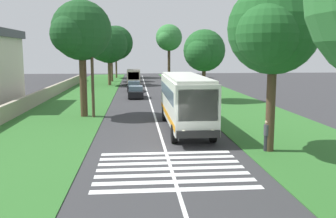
% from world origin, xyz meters
% --- Properties ---
extents(ground, '(160.00, 160.00, 0.00)m').
position_xyz_m(ground, '(0.00, 0.00, 0.00)').
color(ground, '#333335').
extents(grass_verge_left, '(120.00, 8.00, 0.04)m').
position_xyz_m(grass_verge_left, '(15.00, 8.20, 0.02)').
color(grass_verge_left, '#2D6628').
rests_on(grass_verge_left, ground).
extents(grass_verge_right, '(120.00, 8.00, 0.04)m').
position_xyz_m(grass_verge_right, '(15.00, -8.20, 0.02)').
color(grass_verge_right, '#2D6628').
rests_on(grass_verge_right, ground).
extents(centre_line, '(110.00, 0.16, 0.01)m').
position_xyz_m(centre_line, '(15.00, 0.00, 0.00)').
color(centre_line, silver).
rests_on(centre_line, ground).
extents(coach_bus, '(11.16, 2.62, 3.73)m').
position_xyz_m(coach_bus, '(6.70, -1.80, 2.15)').
color(coach_bus, silver).
rests_on(coach_bus, ground).
extents(zebra_crossing, '(5.85, 6.80, 0.01)m').
position_xyz_m(zebra_crossing, '(-2.15, 0.00, 0.00)').
color(zebra_crossing, silver).
rests_on(zebra_crossing, ground).
extents(trailing_car_0, '(4.30, 1.78, 1.43)m').
position_xyz_m(trailing_car_0, '(25.66, 1.56, 0.67)').
color(trailing_car_0, black).
rests_on(trailing_car_0, ground).
extents(trailing_car_1, '(4.30, 1.78, 1.43)m').
position_xyz_m(trailing_car_1, '(33.45, 1.79, 0.67)').
color(trailing_car_1, black).
rests_on(trailing_car_1, ground).
extents(trailing_minibus_0, '(6.00, 2.14, 2.53)m').
position_xyz_m(trailing_minibus_0, '(44.12, 1.86, 1.55)').
color(trailing_minibus_0, '#BFB299').
rests_on(trailing_minibus_0, ground).
extents(roadside_tree_left_0, '(7.71, 6.12, 9.63)m').
position_xyz_m(roadside_tree_left_0, '(43.59, 5.99, 6.44)').
color(roadside_tree_left_0, brown).
rests_on(roadside_tree_left_0, grass_verge_left).
extents(roadside_tree_left_1, '(8.94, 7.27, 10.96)m').
position_xyz_m(roadside_tree_left_1, '(62.35, 5.83, 7.17)').
color(roadside_tree_left_1, brown).
rests_on(roadside_tree_left_1, grass_verge_left).
extents(roadside_tree_left_2, '(5.65, 4.84, 9.45)m').
position_xyz_m(roadside_tree_left_2, '(12.66, 5.98, 6.91)').
color(roadside_tree_left_2, '#4C3826').
rests_on(roadside_tree_left_2, grass_verge_left).
extents(roadside_tree_left_3, '(6.16, 5.00, 9.23)m').
position_xyz_m(roadside_tree_left_3, '(52.04, 6.01, 6.61)').
color(roadside_tree_left_3, brown).
rests_on(roadside_tree_left_3, grass_verge_left).
extents(roadside_tree_right_0, '(5.52, 4.53, 7.76)m').
position_xyz_m(roadside_tree_right_0, '(21.82, -5.74, 5.39)').
color(roadside_tree_right_0, '#4C3826').
rests_on(roadside_tree_right_0, grass_verge_right).
extents(roadside_tree_right_1, '(5.64, 4.75, 8.84)m').
position_xyz_m(roadside_tree_right_1, '(0.43, -5.41, 6.36)').
color(roadside_tree_right_1, '#4C3826').
rests_on(roadside_tree_right_1, grass_verge_right).
extents(roadside_tree_right_3, '(6.76, 5.62, 11.30)m').
position_xyz_m(roadside_tree_right_3, '(62.29, -5.54, 8.33)').
color(roadside_tree_right_3, '#3D2D1E').
rests_on(roadside_tree_right_3, grass_verge_right).
extents(utility_pole, '(0.24, 1.40, 7.10)m').
position_xyz_m(utility_pole, '(12.15, 5.04, 3.73)').
color(utility_pole, '#473828').
rests_on(utility_pole, grass_verge_left).
extents(roadside_wall, '(70.00, 0.40, 1.31)m').
position_xyz_m(roadside_wall, '(20.00, 11.60, 0.69)').
color(roadside_wall, '#9E937F').
rests_on(roadside_wall, grass_verge_left).
extents(pedestrian, '(0.34, 0.34, 1.69)m').
position_xyz_m(pedestrian, '(0.41, -5.38, 0.91)').
color(pedestrian, '#26262D').
rests_on(pedestrian, grass_verge_right).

